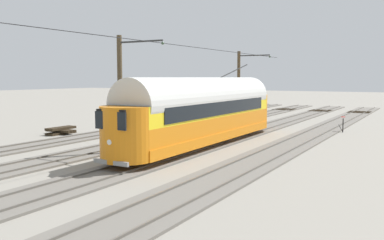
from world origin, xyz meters
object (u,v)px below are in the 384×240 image
vintage_streetcar (204,110)px  catenary_pole_mid_near (121,92)px  switch_stand (343,124)px  catenary_pole_foreground (240,87)px  spare_tie_stack (61,131)px  track_end_bumper (170,119)px

vintage_streetcar → catenary_pole_mid_near: 5.55m
vintage_streetcar → switch_stand: vintage_streetcar is taller
catenary_pole_foreground → spare_tie_stack: bearing=52.6°
catenary_pole_mid_near → switch_stand: catenary_pole_mid_near is taller
switch_stand → catenary_pole_foreground: bearing=-3.9°
switch_stand → spare_tie_stack: 21.87m
catenary_pole_mid_near → spare_tie_stack: catenary_pole_mid_near is taller
catenary_pole_mid_near → track_end_bumper: bearing=-66.8°
vintage_streetcar → switch_stand: size_ratio=14.55×
catenary_pole_foreground → track_end_bumper: size_ratio=3.68×
vintage_streetcar → track_end_bumper: bearing=-48.7°
catenary_pole_foreground → catenary_pole_mid_near: 16.61m
catenary_pole_mid_near → track_end_bumper: (6.55, -15.24, -3.08)m
catenary_pole_foreground → spare_tie_stack: size_ratio=2.76×
spare_tie_stack → track_end_bumper: bearing=-104.7°
catenary_pole_foreground → catenary_pole_mid_near: same height
track_end_bumper → spare_tie_stack: bearing=75.3°
catenary_pole_foreground → spare_tie_stack: 15.81m
catenary_pole_foreground → track_end_bumper: bearing=11.8°
vintage_streetcar → track_end_bumper: 14.23m
vintage_streetcar → track_end_bumper: (9.32, -10.59, -1.86)m
catenary_pole_foreground → switch_stand: size_ratio=5.36×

